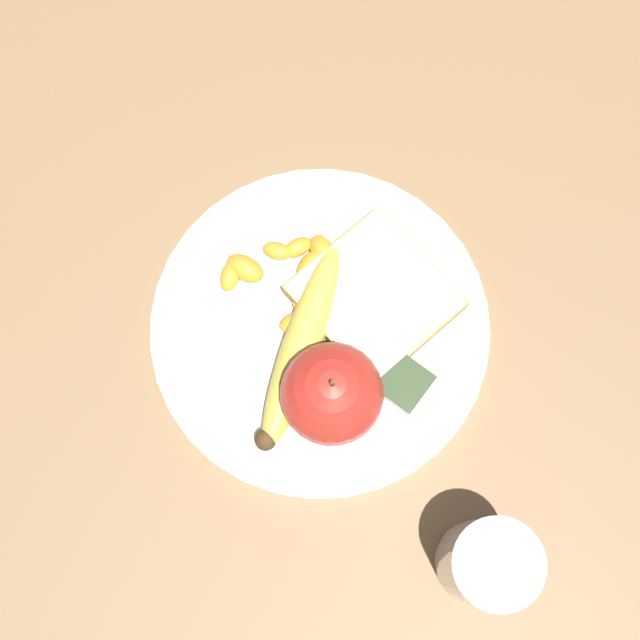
% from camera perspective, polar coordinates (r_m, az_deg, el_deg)
% --- Properties ---
extents(ground_plane, '(3.00, 3.00, 0.00)m').
position_cam_1_polar(ground_plane, '(0.76, 0.00, -0.61)').
color(ground_plane, olive).
extents(plate, '(0.29, 0.29, 0.01)m').
position_cam_1_polar(plate, '(0.75, 0.00, -0.46)').
color(plate, white).
rests_on(plate, ground_plane).
extents(juice_glass, '(0.07, 0.07, 0.10)m').
position_cam_1_polar(juice_glass, '(0.71, 10.59, -15.06)').
color(juice_glass, silver).
rests_on(juice_glass, ground_plane).
extents(apple, '(0.08, 0.08, 0.09)m').
position_cam_1_polar(apple, '(0.70, 0.75, -4.75)').
color(apple, red).
rests_on(apple, plate).
extents(banana, '(0.09, 0.18, 0.03)m').
position_cam_1_polar(banana, '(0.73, -1.37, -1.52)').
color(banana, '#E0CC4C').
rests_on(banana, plate).
extents(bread_slice, '(0.13, 0.13, 0.02)m').
position_cam_1_polar(bread_slice, '(0.75, 3.53, 1.47)').
color(bread_slice, tan).
rests_on(bread_slice, plate).
extents(fork, '(0.17, 0.10, 0.00)m').
position_cam_1_polar(fork, '(0.75, -1.24, -0.15)').
color(fork, silver).
rests_on(fork, plate).
extents(jam_packet, '(0.05, 0.04, 0.02)m').
position_cam_1_polar(jam_packet, '(0.73, 4.87, -4.18)').
color(jam_packet, white).
rests_on(jam_packet, plate).
extents(orange_segment_0, '(0.03, 0.03, 0.02)m').
position_cam_1_polar(orange_segment_0, '(0.76, -5.76, 2.85)').
color(orange_segment_0, '#F9A32D').
rests_on(orange_segment_0, plate).
extents(orange_segment_1, '(0.03, 0.03, 0.01)m').
position_cam_1_polar(orange_segment_1, '(0.76, -1.42, 4.67)').
color(orange_segment_1, '#F9A32D').
rests_on(orange_segment_1, plate).
extents(orange_segment_2, '(0.04, 0.02, 0.02)m').
position_cam_1_polar(orange_segment_2, '(0.76, -4.85, 3.28)').
color(orange_segment_2, '#F9A32D').
rests_on(orange_segment_2, plate).
extents(orange_segment_3, '(0.02, 0.03, 0.02)m').
position_cam_1_polar(orange_segment_3, '(0.76, -0.65, 3.49)').
color(orange_segment_3, '#F9A32D').
rests_on(orange_segment_3, plate).
extents(orange_segment_4, '(0.03, 0.03, 0.02)m').
position_cam_1_polar(orange_segment_4, '(0.75, -0.34, 2.19)').
color(orange_segment_4, '#F9A32D').
rests_on(orange_segment_4, plate).
extents(orange_segment_5, '(0.02, 0.03, 0.02)m').
position_cam_1_polar(orange_segment_5, '(0.75, 0.69, 2.25)').
color(orange_segment_5, '#F9A32D').
rests_on(orange_segment_5, plate).
extents(orange_segment_6, '(0.03, 0.02, 0.01)m').
position_cam_1_polar(orange_segment_6, '(0.76, -2.75, 4.44)').
color(orange_segment_6, '#F9A32D').
rests_on(orange_segment_6, plate).
extents(orange_segment_7, '(0.04, 0.03, 0.02)m').
position_cam_1_polar(orange_segment_7, '(0.76, 0.19, 4.38)').
color(orange_segment_7, '#F9A32D').
rests_on(orange_segment_7, plate).
extents(orange_segment_8, '(0.03, 0.03, 0.01)m').
position_cam_1_polar(orange_segment_8, '(0.75, -1.21, 1.45)').
color(orange_segment_8, '#F9A32D').
rests_on(orange_segment_8, plate).
extents(orange_segment_9, '(0.03, 0.04, 0.02)m').
position_cam_1_polar(orange_segment_9, '(0.74, -1.40, -0.17)').
color(orange_segment_9, '#F9A32D').
rests_on(orange_segment_9, plate).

